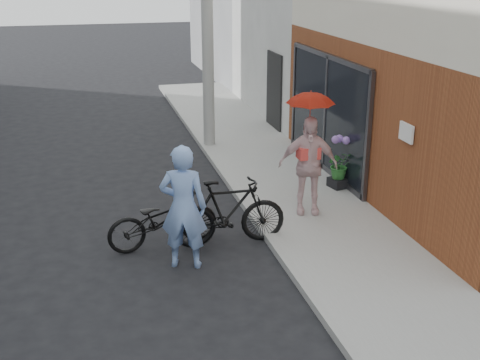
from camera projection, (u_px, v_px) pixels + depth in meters
name	position (u px, v px, depth m)	size (l,w,h in m)	color
ground	(221.00, 261.00, 9.43)	(80.00, 80.00, 0.00)	black
sidewalk	(302.00, 199.00, 11.73)	(2.20, 24.00, 0.12)	#979792
curb	(245.00, 205.00, 11.45)	(0.12, 24.00, 0.12)	#9E9E99
utility_pole	(207.00, 4.00, 13.95)	(0.28, 0.28, 7.00)	#9E9E99
officer	(183.00, 207.00, 8.98)	(0.71, 0.47, 1.94)	#7EA2E1
bike_left	(163.00, 219.00, 9.77)	(0.64, 1.84, 0.97)	black
bike_right	(229.00, 212.00, 9.82)	(0.54, 1.90, 1.14)	black
kimono_woman	(308.00, 165.00, 10.71)	(1.05, 0.44, 1.79)	beige
parasol	(311.00, 96.00, 10.28)	(0.80, 0.80, 0.70)	red
planter	(339.00, 182.00, 12.18)	(0.36, 0.36, 0.19)	black
potted_plant	(340.00, 165.00, 12.05)	(0.52, 0.45, 0.57)	#2C6E2C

